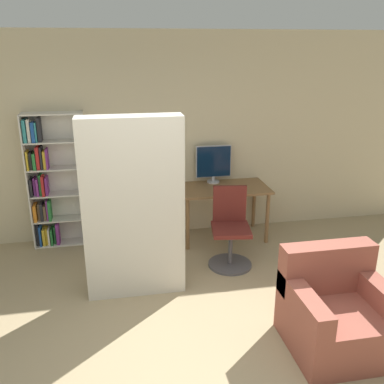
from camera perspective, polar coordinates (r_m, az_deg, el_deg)
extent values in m
cube|color=#C6B793|center=(5.71, -5.58, 7.22)|extent=(8.00, 0.06, 2.70)
cube|color=brown|center=(5.69, 4.21, 0.51)|extent=(1.19, 0.67, 0.03)
cylinder|color=brown|center=(5.46, -0.60, -4.33)|extent=(0.05, 0.05, 0.69)
cylinder|color=brown|center=(5.73, 10.00, -3.47)|extent=(0.05, 0.05, 0.69)
cylinder|color=brown|center=(5.96, -1.53, -2.27)|extent=(0.05, 0.05, 0.69)
cylinder|color=brown|center=(6.21, 8.26, -1.57)|extent=(0.05, 0.05, 0.69)
cylinder|color=#B7B7BC|center=(5.87, 2.85, 1.39)|extent=(0.17, 0.17, 0.02)
cylinder|color=#B7B7BC|center=(5.86, 2.86, 1.80)|extent=(0.04, 0.04, 0.07)
cube|color=#B7B7BC|center=(5.80, 2.89, 4.09)|extent=(0.49, 0.02, 0.44)
cube|color=#0A1E38|center=(5.79, 2.90, 4.08)|extent=(0.46, 0.03, 0.41)
cylinder|color=#4C4C51|center=(5.23, 5.07, -9.57)|extent=(0.52, 0.52, 0.03)
cylinder|color=#4C4C51|center=(5.13, 5.14, -7.39)|extent=(0.05, 0.05, 0.41)
cube|color=#591E19|center=(5.03, 5.22, -5.02)|extent=(0.50, 0.50, 0.05)
cube|color=#591E19|center=(5.12, 5.03, -1.55)|extent=(0.40, 0.10, 0.45)
cube|color=beige|center=(5.75, -20.93, 1.14)|extent=(0.02, 0.26, 1.74)
cube|color=beige|center=(5.66, -13.82, 1.60)|extent=(0.02, 0.26, 1.74)
cube|color=beige|center=(5.81, -17.28, 1.74)|extent=(0.73, 0.02, 1.74)
cube|color=beige|center=(6.00, -16.59, -6.46)|extent=(0.70, 0.23, 0.02)
cube|color=beige|center=(5.87, -16.91, -3.42)|extent=(0.70, 0.23, 0.02)
cube|color=beige|center=(5.75, -17.23, -0.26)|extent=(0.70, 0.23, 0.02)
cube|color=beige|center=(5.65, -17.57, 3.03)|extent=(0.70, 0.23, 0.02)
cube|color=beige|center=(5.57, -17.92, 6.43)|extent=(0.70, 0.23, 0.02)
cube|color=beige|center=(5.51, -18.29, 9.91)|extent=(0.70, 0.23, 0.02)
cube|color=#232328|center=(6.00, -19.79, -5.18)|extent=(0.03, 0.16, 0.30)
cube|color=#1E4C9E|center=(5.97, -19.50, -5.39)|extent=(0.02, 0.18, 0.27)
cube|color=gold|center=(5.99, -19.06, -5.52)|extent=(0.03, 0.19, 0.22)
cube|color=gold|center=(5.99, -18.73, -5.49)|extent=(0.03, 0.16, 0.22)
cube|color=silver|center=(5.95, -18.47, -5.61)|extent=(0.02, 0.16, 0.22)
cube|color=#287A38|center=(5.96, -18.13, -5.57)|extent=(0.02, 0.18, 0.21)
cube|color=#287A38|center=(5.98, -17.77, -5.33)|extent=(0.03, 0.14, 0.24)
cube|color=#7A2D84|center=(5.93, -17.44, -5.23)|extent=(0.04, 0.14, 0.29)
cube|color=orange|center=(5.87, -20.12, -2.53)|extent=(0.04, 0.19, 0.22)
cube|color=brown|center=(5.88, -19.67, -2.42)|extent=(0.03, 0.15, 0.22)
cube|color=#232328|center=(5.86, -19.35, -2.40)|extent=(0.04, 0.17, 0.23)
cube|color=brown|center=(5.86, -18.98, -2.55)|extent=(0.03, 0.14, 0.20)
cube|color=#7A2D84|center=(5.85, -18.68, -2.15)|extent=(0.02, 0.18, 0.27)
cube|color=#287A38|center=(5.83, -18.41, -2.27)|extent=(0.03, 0.17, 0.26)
cube|color=#232328|center=(5.75, -20.58, 0.65)|extent=(0.03, 0.19, 0.22)
cube|color=#7A2D84|center=(5.78, -20.18, 0.78)|extent=(0.02, 0.16, 0.23)
cube|color=#7A2D84|center=(5.73, -19.87, 0.66)|extent=(0.03, 0.15, 0.22)
cube|color=#287A38|center=(5.76, -19.50, 1.01)|extent=(0.03, 0.17, 0.26)
cube|color=red|center=(5.70, -19.22, 0.83)|extent=(0.03, 0.15, 0.26)
cube|color=#7A2D84|center=(5.73, -18.78, 0.84)|extent=(0.03, 0.17, 0.23)
cube|color=gold|center=(5.64, -21.05, 3.97)|extent=(0.02, 0.15, 0.24)
cube|color=#232328|center=(5.69, -20.64, 4.00)|extent=(0.03, 0.18, 0.21)
cube|color=#287A38|center=(5.65, -20.24, 3.91)|extent=(0.04, 0.16, 0.21)
cube|color=red|center=(5.64, -19.82, 4.32)|extent=(0.04, 0.16, 0.28)
cube|color=#232328|center=(5.64, -19.42, 4.38)|extent=(0.02, 0.17, 0.28)
cube|color=gold|center=(5.64, -19.01, 4.15)|extent=(0.03, 0.16, 0.23)
cube|color=#7A2D84|center=(5.61, -18.75, 4.24)|extent=(0.02, 0.16, 0.25)
cube|color=teal|center=(5.59, -21.36, 7.61)|extent=(0.04, 0.18, 0.27)
cube|color=silver|center=(5.58, -20.89, 7.66)|extent=(0.04, 0.14, 0.28)
cube|color=#1E4C9E|center=(5.55, -20.42, 7.49)|extent=(0.04, 0.13, 0.24)
cube|color=teal|center=(5.56, -20.06, 7.52)|extent=(0.02, 0.13, 0.24)
cube|color=#232328|center=(5.56, -19.67, 7.87)|extent=(0.04, 0.15, 0.29)
cube|color=beige|center=(4.35, -7.82, -2.30)|extent=(1.01, 0.26, 1.89)
cube|color=beige|center=(4.39, -1.27, -1.87)|extent=(0.01, 0.26, 1.85)
cube|color=#934C3D|center=(4.08, 18.91, -16.73)|extent=(0.85, 0.80, 0.40)
cube|color=#934C3D|center=(4.07, 17.51, -9.54)|extent=(0.85, 0.20, 0.45)
cube|color=#934C3D|center=(3.76, 14.68, -14.01)|extent=(0.16, 0.80, 0.20)
cube|color=#934C3D|center=(4.08, 23.69, -12.28)|extent=(0.16, 0.80, 0.20)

